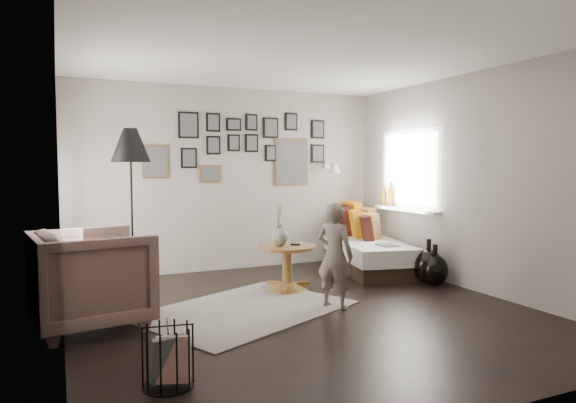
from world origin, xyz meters
name	(u,v)px	position (x,y,z in m)	size (l,w,h in m)	color
ground	(304,312)	(0.00, 0.00, 0.00)	(4.80, 4.80, 0.00)	black
wall_back	(230,179)	(0.00, 2.40, 1.30)	(4.50, 4.50, 0.00)	gray
wall_front	(485,199)	(0.00, -2.40, 1.30)	(4.50, 4.50, 0.00)	gray
wall_left	(60,189)	(-2.25, 0.00, 1.30)	(4.80, 4.80, 0.00)	gray
wall_right	(474,182)	(2.25, 0.00, 1.30)	(4.80, 4.80, 0.00)	gray
ceiling	(304,54)	(0.00, 0.00, 2.60)	(4.80, 4.80, 0.00)	white
door_left	(61,208)	(-2.23, 1.20, 1.05)	(0.00, 2.14, 2.14)	white
window_right	(400,205)	(2.18, 1.34, 0.93)	(0.15, 1.32, 1.30)	white
gallery_wall	(249,148)	(0.29, 2.38, 1.74)	(2.74, 0.03, 1.08)	brown
wall_sconce	(334,168)	(1.55, 2.13, 1.46)	(0.18, 0.36, 0.16)	white
rug	(245,310)	(-0.53, 0.29, 0.01)	(2.08, 1.45, 0.01)	silver
pedestal_table	(287,270)	(0.22, 0.90, 0.25)	(0.69, 0.69, 0.54)	brown
vase	(280,233)	(0.14, 0.92, 0.69)	(0.20, 0.20, 0.49)	black
candles	(295,235)	(0.33, 0.90, 0.67)	(0.12, 0.12, 0.26)	black
daybed	(364,248)	(1.76, 1.61, 0.30)	(1.23, 2.04, 0.94)	black
magazine_on_daybed	(387,245)	(1.70, 0.97, 0.44)	(0.21, 0.29, 0.02)	black
armchair	(92,278)	(-2.00, 0.35, 0.46)	(0.97, 1.00, 0.91)	brown
armchair_cushion	(91,275)	(-2.00, 0.40, 0.48)	(0.41, 0.41, 0.10)	silver
floor_lamp	(131,152)	(-1.49, 1.44, 1.65)	(0.45, 0.45, 1.92)	black
magazine_basket	(168,357)	(-1.61, -1.22, 0.21)	(0.38, 0.38, 0.42)	black
demijohn_large	(428,266)	(2.00, 0.49, 0.22)	(0.38, 0.38, 0.57)	black
demijohn_small	(435,270)	(2.00, 0.37, 0.20)	(0.33, 0.33, 0.52)	black
child	(335,255)	(0.36, 0.00, 0.56)	(0.41, 0.27, 1.11)	#6E6057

